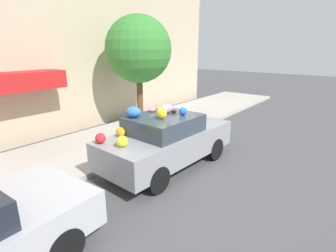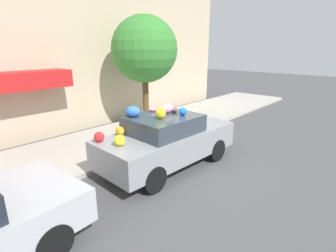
% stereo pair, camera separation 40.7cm
% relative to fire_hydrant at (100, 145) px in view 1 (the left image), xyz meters
% --- Properties ---
extents(ground_plane, '(60.00, 60.00, 0.00)m').
position_rel_fire_hydrant_xyz_m(ground_plane, '(0.96, -1.75, -0.47)').
color(ground_plane, '#4C4C4F').
extents(sidewalk_curb, '(24.00, 3.20, 0.13)m').
position_rel_fire_hydrant_xyz_m(sidewalk_curb, '(0.96, 0.95, -0.41)').
color(sidewalk_curb, '#B2ADA3').
rests_on(sidewalk_curb, ground).
extents(building_facade, '(18.00, 1.20, 5.92)m').
position_rel_fire_hydrant_xyz_m(building_facade, '(0.87, 3.17, 2.45)').
color(building_facade, '#C6B293').
rests_on(building_facade, ground).
extents(street_tree, '(2.52, 2.52, 4.22)m').
position_rel_fire_hydrant_xyz_m(street_tree, '(3.08, 1.37, 2.60)').
color(street_tree, brown).
rests_on(street_tree, sidewalk_curb).
extents(fire_hydrant, '(0.20, 0.20, 0.70)m').
position_rel_fire_hydrant_xyz_m(fire_hydrant, '(0.00, 0.00, 0.00)').
color(fire_hydrant, gold).
rests_on(fire_hydrant, sidewalk_curb).
extents(art_car, '(4.00, 1.82, 1.75)m').
position_rel_fire_hydrant_xyz_m(art_car, '(0.92, -1.72, 0.30)').
color(art_car, gray).
rests_on(art_car, ground).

